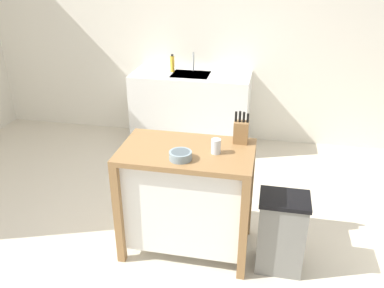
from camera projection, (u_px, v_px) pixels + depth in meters
The scene contains 10 objects.
ground_plane at pixel (157, 255), 3.23m from camera, with size 6.75×6.75×0.00m, color beige.
wall_back at pixel (209, 35), 4.83m from camera, with size 5.75×0.10×2.60m, color silver.
kitchen_island at pixel (187, 194), 3.12m from camera, with size 1.00×0.60×0.89m.
knife_block at pixel (241, 131), 3.02m from camera, with size 0.11×0.09×0.25m.
bowl_ceramic_small at pixel (180, 155), 2.80m from camera, with size 0.16×0.16×0.06m.
drinking_cup at pixel (216, 146), 2.88m from camera, with size 0.07×0.07×0.11m.
trash_bin at pixel (281, 233), 2.99m from camera, with size 0.36×0.28×0.63m.
sink_counter at pixel (191, 110), 4.92m from camera, with size 1.40×0.60×0.91m.
sink_faucet at pixel (193, 62), 4.80m from camera, with size 0.02×0.02×0.22m.
bottle_spray_cleaner at pixel (172, 64), 4.75m from camera, with size 0.05×0.05×0.21m.
Camera 1 is at (0.78, -2.41, 2.21)m, focal length 37.46 mm.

